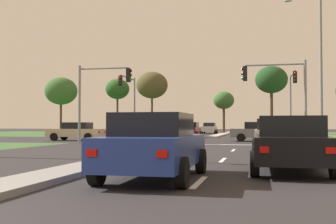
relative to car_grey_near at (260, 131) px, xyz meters
The scene contains 32 objects.
ground_plane 4.97m from the car_grey_near, 169.37° to the left, with size 200.00×200.00×0.00m, color #282628.
grass_verge_far_left 39.57m from the car_grey_near, 140.05° to the left, with size 35.00×35.00×0.01m, color #385B2D.
median_island_near 18.74m from the car_grey_near, 104.94° to the right, with size 1.20×22.00×0.14m, color gray.
median_island_far 26.36m from the car_grey_near, 100.56° to the left, with size 1.20×36.00×0.14m, color #ADA89E.
lane_dash_near 23.96m from the car_grey_near, 93.18° to the right, with size 0.14×2.00×0.01m, color silver.
lane_dash_second 17.98m from the car_grey_near, 94.24° to the right, with size 0.14×2.00×0.01m, color silver.
lane_dash_third 12.01m from the car_grey_near, 96.36° to the right, with size 0.14×2.00×0.01m, color silver.
edge_line_right 17.23m from the car_grey_near, 83.25° to the right, with size 0.14×24.00×0.01m, color silver.
stop_bar_near 6.23m from the car_grey_near, 99.57° to the right, with size 6.40×0.50×0.01m, color silver.
crosswalk_bar_near 12.05m from the car_grey_near, 159.07° to the right, with size 0.70×2.80×0.01m, color silver.
crosswalk_bar_second 10.98m from the car_grey_near, 156.92° to the right, with size 0.70×2.80×0.01m, color silver.
crosswalk_bar_third 9.94m from the car_grey_near, 154.31° to the right, with size 0.70×2.80×0.01m, color silver.
crosswalk_bar_fourth 8.92m from the car_grey_near, 151.10° to the right, with size 0.70×2.80×0.01m, color silver.
crosswalk_bar_fifth 7.93m from the car_grey_near, 147.06° to the right, with size 0.70×2.80×0.01m, color silver.
car_grey_near is the anchor object (origin of this frame).
car_black_second 21.32m from the car_grey_near, 87.90° to the right, with size 2.05×4.50×1.50m.
car_blue_third 23.72m from the car_grey_near, 95.86° to the right, with size 2.01×4.29×1.53m.
car_white_fourth 12.34m from the car_grey_near, 87.05° to the right, with size 2.01×4.19×1.56m.
car_beige_fifth 14.71m from the car_grey_near, behind, with size 4.58×1.98×1.48m.
car_navy_sixth 7.74m from the car_grey_near, behind, with size 4.22×2.09×1.48m.
car_silver_seventh 28.97m from the car_grey_near, 104.48° to the left, with size 2.05×4.25×1.60m.
car_maroon_eighth 11.66m from the car_grey_near, 127.32° to the left, with size 2.07×4.43×1.56m.
traffic_signal_near_right 6.52m from the car_grey_near, 77.09° to the right, with size 4.06×0.32×5.36m.
traffic_signal_far_left 14.16m from the car_grey_near, 154.69° to the left, with size 0.32×4.71×6.07m.
traffic_signal_near_left 12.75m from the car_grey_near, 152.67° to the right, with size 3.95×0.32×5.46m.
traffic_signal_far_right 6.97m from the car_grey_near, 62.99° to the left, with size 0.32×5.75×5.92m.
street_lamp_second 7.03m from the car_grey_near, 40.30° to the right, with size 2.46×0.70×10.18m.
treeline_near 41.83m from the car_grey_near, 137.89° to the left, with size 5.10×5.10×8.81m.
treeline_second 39.29m from the car_grey_near, 125.72° to the left, with size 3.88×3.88×8.77m.
treeline_third 34.93m from the car_grey_near, 118.71° to the left, with size 4.92×4.92×9.59m.
treeline_fourth 33.48m from the car_grey_near, 99.64° to the left, with size 3.24×3.24×6.52m.
treeline_fifth 29.00m from the car_grey_near, 86.76° to the left, with size 4.56×4.56×9.67m.
Camera 1 is at (4.82, -4.02, 1.26)m, focal length 44.85 mm.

